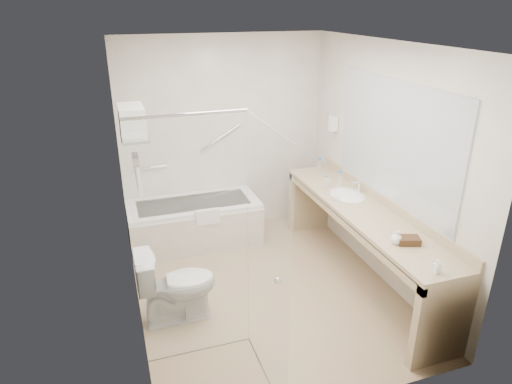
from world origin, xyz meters
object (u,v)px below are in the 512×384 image
object	(u,v)px
toilet	(177,285)
amenity_basket	(409,240)
water_bottle_left	(319,165)
bathtub	(195,223)
vanity_counter	(362,227)

from	to	relation	value
toilet	amenity_basket	distance (m)	2.16
water_bottle_left	amenity_basket	bearing A→B (deg)	-91.55
bathtub	amenity_basket	size ratio (longest dim) A/B	8.39
vanity_counter	toilet	bearing A→B (deg)	-179.03
vanity_counter	toilet	size ratio (longest dim) A/B	3.63
bathtub	water_bottle_left	distance (m)	1.72
bathtub	water_bottle_left	bearing A→B (deg)	-7.97
toilet	water_bottle_left	size ratio (longest dim) A/B	4.01
toilet	amenity_basket	world-z (taller)	amenity_basket
vanity_counter	water_bottle_left	xyz separation A→B (m)	(0.05, 1.17, 0.29)
bathtub	toilet	world-z (taller)	toilet
water_bottle_left	bathtub	bearing A→B (deg)	172.03
amenity_basket	toilet	bearing A→B (deg)	159.76
bathtub	vanity_counter	xyz separation A→B (m)	(1.52, -1.39, 0.36)
amenity_basket	water_bottle_left	distance (m)	1.93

